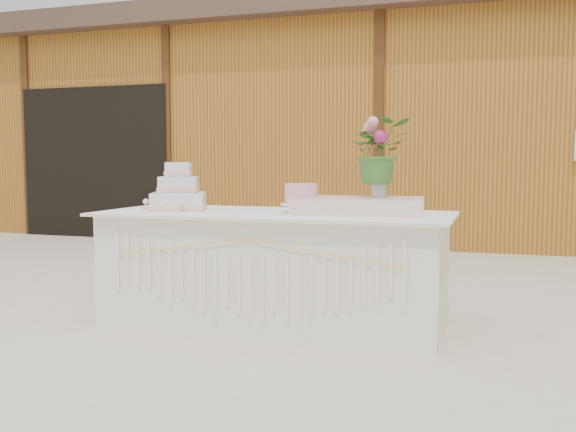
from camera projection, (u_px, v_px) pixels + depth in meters
The scene contains 9 objects.
ground at pixel (275, 323), 4.44m from camera, with size 80.00×80.00×0.00m, color beige.
barn at pixel (401, 125), 9.98m from camera, with size 12.60×4.60×3.30m.
cake_table at pixel (274, 268), 4.40m from camera, with size 2.40×1.00×0.77m.
wedding_cake at pixel (179, 194), 4.57m from camera, with size 0.49×0.49×0.34m.
pink_cake_stand at pixel (301, 197), 4.21m from camera, with size 0.28×0.28×0.20m.
satin_runner at pixel (358, 206), 4.25m from camera, with size 0.85×0.49×0.11m, color beige.
flower_vase at pixel (379, 187), 4.21m from camera, with size 0.10×0.10×0.14m, color #A9AAAE.
bouquet at pixel (379, 144), 4.18m from camera, with size 0.39×0.33×0.43m, color #386428.
loose_flowers at pixel (150, 207), 4.74m from camera, with size 0.13×0.31×0.02m, color pink, non-canonical shape.
Camera 1 is at (1.45, -4.12, 1.12)m, focal length 40.00 mm.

